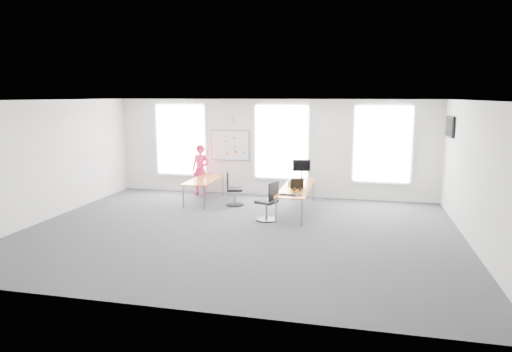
% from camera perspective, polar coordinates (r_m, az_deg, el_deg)
% --- Properties ---
extents(floor, '(10.00, 10.00, 0.00)m').
position_cam_1_polar(floor, '(10.65, -2.14, -6.91)').
color(floor, '#25262A').
rests_on(floor, ground).
extents(ceiling, '(10.00, 10.00, 0.00)m').
position_cam_1_polar(ceiling, '(10.19, -2.25, 9.45)').
color(ceiling, white).
rests_on(ceiling, ground).
extents(wall_back, '(10.00, 0.00, 10.00)m').
position_cam_1_polar(wall_back, '(14.18, 2.02, 3.53)').
color(wall_back, silver).
rests_on(wall_back, ground).
extents(wall_front, '(10.00, 0.00, 10.00)m').
position_cam_1_polar(wall_front, '(6.61, -11.28, -4.16)').
color(wall_front, silver).
rests_on(wall_front, ground).
extents(wall_left, '(0.00, 10.00, 10.00)m').
position_cam_1_polar(wall_left, '(12.57, -24.79, 1.78)').
color(wall_left, silver).
rests_on(wall_left, ground).
extents(wall_right, '(0.00, 10.00, 10.00)m').
position_cam_1_polar(wall_right, '(10.24, 25.94, 0.01)').
color(wall_right, silver).
rests_on(wall_right, ground).
extents(window_left, '(1.60, 0.06, 2.20)m').
position_cam_1_polar(window_left, '(14.99, -9.36, 4.52)').
color(window_left, silver).
rests_on(window_left, wall_back).
extents(window_mid, '(1.60, 0.06, 2.20)m').
position_cam_1_polar(window_mid, '(14.08, 3.21, 4.29)').
color(window_mid, silver).
rests_on(window_mid, wall_back).
extents(window_right, '(1.60, 0.06, 2.20)m').
position_cam_1_polar(window_right, '(13.89, 15.52, 3.86)').
color(window_right, silver).
rests_on(window_right, wall_back).
extents(desk_right, '(0.75, 2.82, 0.69)m').
position_cam_1_polar(desk_right, '(12.28, 5.09, -1.57)').
color(desk_right, '#B45315').
rests_on(desk_right, ground).
extents(desk_left, '(0.74, 1.85, 0.68)m').
position_cam_1_polar(desk_left, '(13.51, -6.53, -0.64)').
color(desk_left, '#B45315').
rests_on(desk_left, ground).
extents(chair_right, '(0.57, 0.57, 0.99)m').
position_cam_1_polar(chair_right, '(11.43, 1.57, -3.47)').
color(chair_right, black).
rests_on(chair_right, ground).
extents(chair_left, '(0.55, 0.54, 0.96)m').
position_cam_1_polar(chair_left, '(13.02, -2.95, -1.87)').
color(chair_left, black).
rests_on(chair_left, ground).
extents(person, '(0.64, 0.47, 1.60)m').
position_cam_1_polar(person, '(14.39, -6.96, 0.75)').
color(person, '#E41D55').
rests_on(person, ground).
extents(whiteboard, '(1.20, 0.03, 0.90)m').
position_cam_1_polar(whiteboard, '(14.46, -3.27, 3.84)').
color(whiteboard, white).
rests_on(whiteboard, wall_back).
extents(wall_clock, '(0.30, 0.04, 0.30)m').
position_cam_1_polar(wall_clock, '(14.40, -3.30, 7.01)').
color(wall_clock, gray).
rests_on(wall_clock, wall_back).
extents(tv, '(0.06, 0.90, 0.55)m').
position_cam_1_polar(tv, '(13.06, 23.10, 5.71)').
color(tv, black).
rests_on(tv, wall_right).
extents(keyboard, '(0.46, 0.24, 0.02)m').
position_cam_1_polar(keyboard, '(11.27, 4.06, -2.32)').
color(keyboard, black).
rests_on(keyboard, desk_right).
extents(mouse, '(0.09, 0.13, 0.04)m').
position_cam_1_polar(mouse, '(11.23, 5.49, -2.33)').
color(mouse, black).
rests_on(mouse, desk_right).
extents(lens_cap, '(0.06, 0.06, 0.01)m').
position_cam_1_polar(lens_cap, '(11.53, 4.85, -2.08)').
color(lens_cap, black).
rests_on(lens_cap, desk_right).
extents(headphones, '(0.19, 0.10, 0.11)m').
position_cam_1_polar(headphones, '(11.74, 5.15, -1.63)').
color(headphones, black).
rests_on(headphones, desk_right).
extents(laptop_sleeve, '(0.34, 0.22, 0.27)m').
position_cam_1_polar(laptop_sleeve, '(11.99, 5.15, -0.99)').
color(laptop_sleeve, black).
rests_on(laptop_sleeve, desk_right).
extents(paper_stack, '(0.36, 0.29, 0.11)m').
position_cam_1_polar(paper_stack, '(12.60, 4.74, -0.80)').
color(paper_stack, beige).
rests_on(paper_stack, desk_right).
extents(monitor, '(0.51, 0.21, 0.58)m').
position_cam_1_polar(monitor, '(13.39, 5.70, 1.08)').
color(monitor, black).
rests_on(monitor, desk_right).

